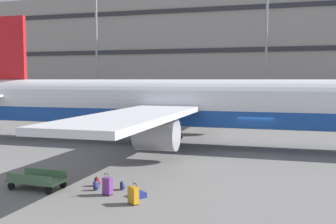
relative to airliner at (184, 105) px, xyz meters
The scene contains 12 objects.
ground_plane 6.48m from the airliner, ahead, with size 600.00×600.00×0.00m, color slate.
terminal_structure 44.39m from the airliner, 82.64° to the left, with size 123.24×19.12×19.58m.
airliner is the anchor object (origin of this frame).
light_mast_far_left 38.16m from the airliner, 126.77° to the left, with size 1.80×0.50×23.74m.
light_mast_left 31.33m from the airliner, 80.78° to the left, with size 1.80×0.50×22.31m.
suitcase_silver 14.61m from the airliner, 89.63° to the right, with size 0.48×0.37×0.99m.
suitcase_black 15.61m from the airliner, 83.74° to the right, with size 0.54×0.48×0.88m.
suitcase_purple 14.61m from the airliner, 83.95° to the right, with size 0.81×0.75×0.23m.
backpack_orange 14.11m from the airliner, 93.08° to the right, with size 0.31×0.36×0.49m.
backpack_scuffed 13.68m from the airliner, 88.32° to the right, with size 0.33×0.39×0.45m.
backpack_teal 13.43m from the airliner, 94.52° to the right, with size 0.35×0.41×0.49m.
baggage_cart 15.03m from the airliner, 103.72° to the right, with size 3.34×1.48×0.82m.
Camera 1 is at (2.00, -29.68, 5.15)m, focal length 43.13 mm.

